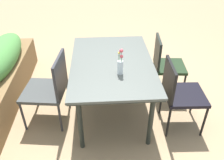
% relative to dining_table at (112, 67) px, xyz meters
% --- Properties ---
extents(ground_plane, '(12.00, 12.00, 0.00)m').
position_rel_dining_table_xyz_m(ground_plane, '(-0.02, -0.07, -0.69)').
color(ground_plane, '#9E7F5B').
extents(dining_table, '(1.49, 1.00, 0.75)m').
position_rel_dining_table_xyz_m(dining_table, '(0.00, 0.00, 0.00)').
color(dining_table, '#4C514C').
rests_on(dining_table, ground).
extents(chair_near_right, '(0.46, 0.46, 0.89)m').
position_rel_dining_table_xyz_m(chair_near_right, '(0.34, -0.78, -0.17)').
color(chair_near_right, black).
rests_on(chair_near_right, ground).
extents(chair_near_left, '(0.48, 0.48, 0.89)m').
position_rel_dining_table_xyz_m(chair_near_left, '(-0.33, -0.77, -0.17)').
color(chair_near_left, black).
rests_on(chair_near_left, ground).
extents(chair_far_side, '(0.56, 0.56, 0.92)m').
position_rel_dining_table_xyz_m(chair_far_side, '(-0.13, 0.76, -0.17)').
color(chair_far_side, '#393B3A').
rests_on(chair_far_side, ground).
extents(flower_vase, '(0.06, 0.06, 0.30)m').
position_rel_dining_table_xyz_m(flower_vase, '(-0.26, -0.08, 0.18)').
color(flower_vase, silver).
rests_on(flower_vase, dining_table).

